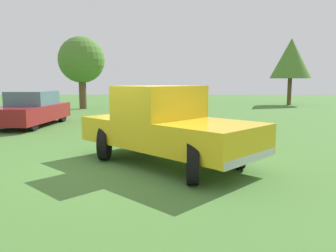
{
  "coord_description": "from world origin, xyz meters",
  "views": [
    {
      "loc": [
        -7.45,
        -1.09,
        1.94
      ],
      "look_at": [
        0.17,
        -0.86,
        0.9
      ],
      "focal_mm": 35.25,
      "sensor_mm": 36.0,
      "label": 1
    }
  ],
  "objects_px": {
    "sedan_far": "(32,110)",
    "tree_back_right": "(291,59)",
    "pickup_truck": "(165,123)",
    "tree_far_center": "(82,60)"
  },
  "relations": [
    {
      "from": "sedan_far",
      "to": "tree_back_right",
      "type": "bearing_deg",
      "value": 132.47
    },
    {
      "from": "pickup_truck",
      "to": "sedan_far",
      "type": "relative_size",
      "value": 1.0
    },
    {
      "from": "pickup_truck",
      "to": "tree_far_center",
      "type": "xyz_separation_m",
      "value": [
        15.38,
        6.39,
        2.42
      ]
    },
    {
      "from": "sedan_far",
      "to": "tree_far_center",
      "type": "relative_size",
      "value": 0.91
    },
    {
      "from": "tree_back_right",
      "to": "tree_far_center",
      "type": "xyz_separation_m",
      "value": [
        -4.19,
        15.79,
        -0.37
      ]
    },
    {
      "from": "sedan_far",
      "to": "tree_back_right",
      "type": "relative_size",
      "value": 0.85
    },
    {
      "from": "sedan_far",
      "to": "pickup_truck",
      "type": "bearing_deg",
      "value": 45.46
    },
    {
      "from": "pickup_truck",
      "to": "sedan_far",
      "type": "bearing_deg",
      "value": 175.67
    },
    {
      "from": "tree_back_right",
      "to": "pickup_truck",
      "type": "bearing_deg",
      "value": 154.33
    },
    {
      "from": "tree_back_right",
      "to": "tree_far_center",
      "type": "height_order",
      "value": "tree_back_right"
    }
  ]
}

